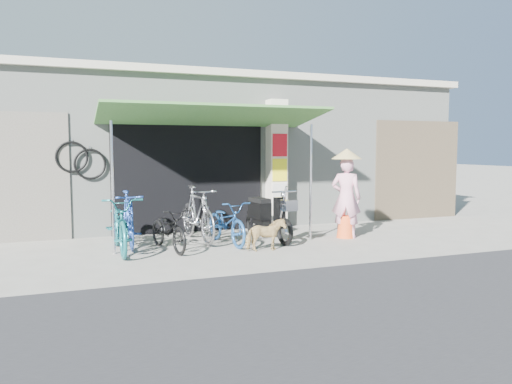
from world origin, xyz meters
name	(u,v)px	position (x,y,z in m)	size (l,w,h in m)	color
ground	(285,250)	(0.00, 0.00, 0.00)	(80.00, 80.00, 0.00)	gray
road_strip	(465,333)	(0.00, -4.50, 0.01)	(80.00, 6.00, 0.01)	#2E2E31
bicycle_shop	(211,150)	(0.00, 5.09, 1.83)	(12.30, 5.30, 3.66)	#9FA59D
shop_pillar	(276,164)	(0.85, 2.45, 1.50)	(0.42, 0.44, 3.00)	beige
awning	(213,117)	(-0.90, 1.63, 2.51)	(4.60, 1.88, 2.72)	#3A6E31
neighbour_right	(417,170)	(5.00, 2.59, 1.30)	(2.60, 0.06, 2.60)	brown
bike_teal	(120,224)	(-2.88, 0.84, 0.51)	(0.68, 1.95, 1.03)	#18696E
bike_blue	(128,219)	(-2.68, 1.35, 0.53)	(0.50, 1.76, 1.06)	#204297
bike_black	(169,229)	(-2.03, 0.68, 0.39)	(0.52, 1.50, 0.79)	black
bike_silver	(197,214)	(-1.31, 1.39, 0.56)	(0.53, 1.87, 1.12)	#9D9CA1
bike_navy	(227,222)	(-0.85, 0.91, 0.43)	(0.57, 1.64, 0.86)	#1E4E8C
street_dog	(265,235)	(-0.39, 0.01, 0.30)	(0.33, 0.72, 0.60)	#9D7B53
moped	(267,216)	(0.06, 1.05, 0.48)	(0.56, 1.88, 1.06)	black
nun	(346,194)	(1.71, 0.71, 0.92)	(0.74, 0.70, 1.87)	pink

